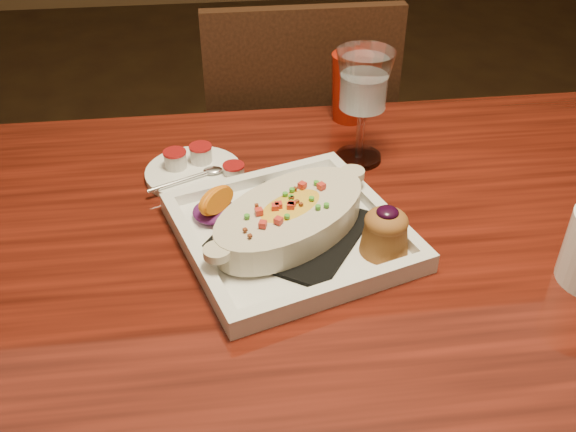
{
  "coord_description": "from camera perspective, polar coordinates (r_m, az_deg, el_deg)",
  "views": [
    {
      "loc": [
        -0.18,
        -0.69,
        1.33
      ],
      "look_at": [
        -0.09,
        0.06,
        0.77
      ],
      "focal_mm": 40.0,
      "sensor_mm": 36.0,
      "label": 1
    }
  ],
  "objects": [
    {
      "name": "plate",
      "position": [
        0.91,
        0.74,
        -0.66
      ],
      "size": [
        0.38,
        0.38,
        0.08
      ],
      "rotation": [
        0.0,
        0.0,
        0.31
      ],
      "color": "white",
      "rests_on": "table"
    },
    {
      "name": "red_tumbler",
      "position": [
        1.23,
        5.61,
        11.31
      ],
      "size": [
        0.08,
        0.08,
        0.13
      ],
      "primitive_type": "cone",
      "color": "#9D190B",
      "rests_on": "table"
    },
    {
      "name": "creamer_loose",
      "position": [
        1.06,
        -4.84,
        3.93
      ],
      "size": [
        0.04,
        0.04,
        0.03
      ],
      "color": "silver",
      "rests_on": "table"
    },
    {
      "name": "goblet",
      "position": [
        1.06,
        6.74,
        11.32
      ],
      "size": [
        0.09,
        0.09,
        0.2
      ],
      "color": "silver",
      "rests_on": "table"
    },
    {
      "name": "saucer",
      "position": [
        1.08,
        -8.55,
        4.1
      ],
      "size": [
        0.16,
        0.16,
        0.11
      ],
      "color": "white",
      "rests_on": "table"
    },
    {
      "name": "table",
      "position": [
        0.98,
        5.46,
        -7.28
      ],
      "size": [
        1.5,
        0.9,
        0.75
      ],
      "color": "maroon",
      "rests_on": "floor"
    },
    {
      "name": "chair_far",
      "position": [
        1.57,
        0.58,
        4.62
      ],
      "size": [
        0.42,
        0.42,
        0.93
      ],
      "rotation": [
        0.0,
        0.0,
        3.14
      ],
      "color": "black",
      "rests_on": "floor"
    }
  ]
}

